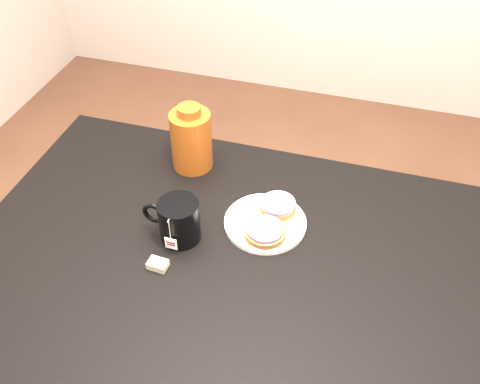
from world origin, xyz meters
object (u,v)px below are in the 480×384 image
Objects in this scene: plate at (265,222)px; mug at (178,220)px; bagel_package at (191,139)px; table at (255,293)px; teabag_pouch at (158,264)px; bagel_front at (265,232)px; bagel_back at (278,206)px.

mug is at bearing -152.65° from plate.
table is at bearing -49.84° from bagel_package.
teabag_pouch is at bearing -135.09° from plate.
bagel_front is 0.26m from teabag_pouch.
plate is at bearing 96.25° from table.
plate is 4.56× the size of teabag_pouch.
teabag_pouch reaches higher than plate.
bagel_back reaches higher than plate.
mug reaches higher than bagel_back.
bagel_back is 0.34m from teabag_pouch.
bagel_back is 0.55× the size of bagel_package.
mug reaches higher than teabag_pouch.
teabag_pouch reaches higher than table.
teabag_pouch is at bearing -82.23° from bagel_package.
mug is at bearing -165.84° from bagel_front.
bagel_package is (-0.06, 0.27, 0.03)m from mug.
plate is 1.41× the size of mug.
table is 0.23m from bagel_back.
table is 9.61× the size of mug.
mug is 0.28m from bagel_package.
teabag_pouch is (-0.22, -0.25, -0.02)m from bagel_back.
bagel_front reaches higher than table.
table is 7.30× the size of bagel_package.
plate is 0.29m from teabag_pouch.
table is 10.21× the size of bagel_front.
mug is at bearing -145.05° from bagel_back.
bagel_package is (-0.27, 0.32, 0.17)m from table.
mug reaches higher than table.
bagel_back reaches higher than teabag_pouch.
table is 13.34× the size of bagel_back.
mug is (-0.20, -0.05, 0.03)m from bagel_front.
plate is at bearing -33.94° from bagel_package.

